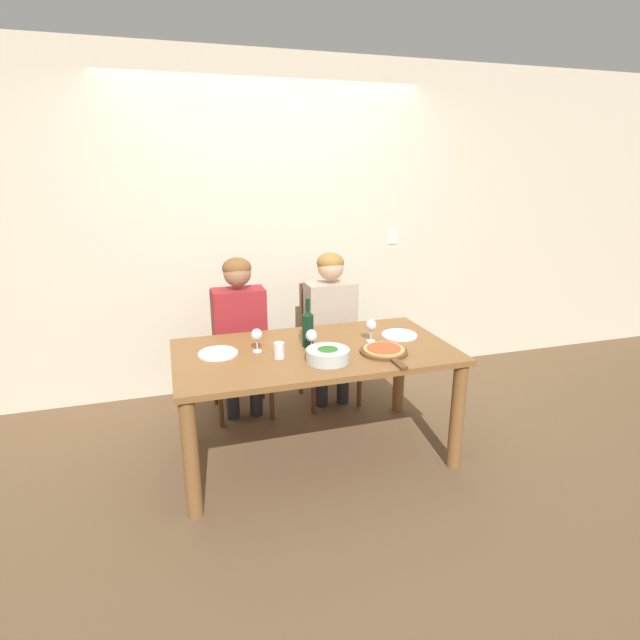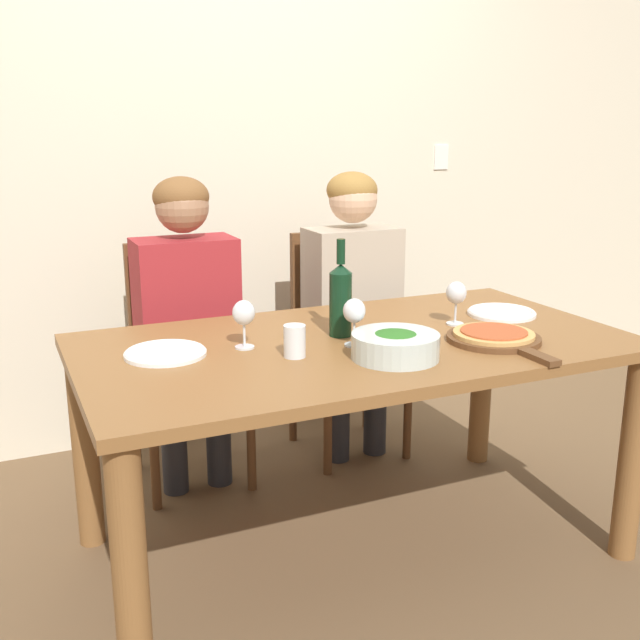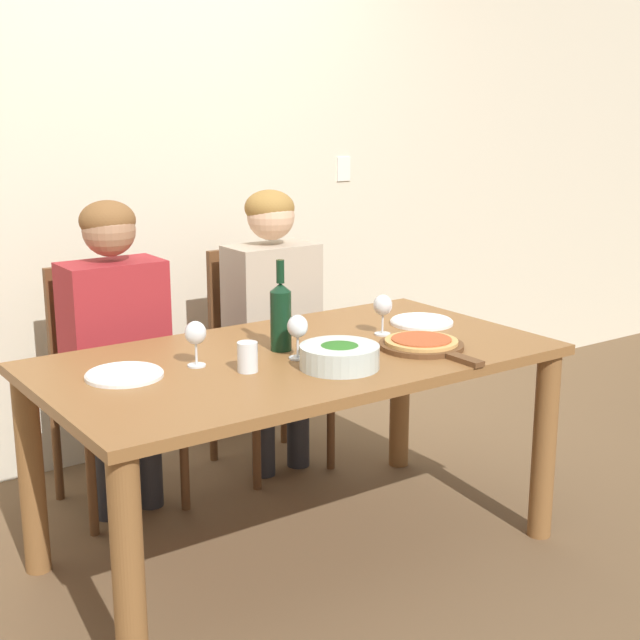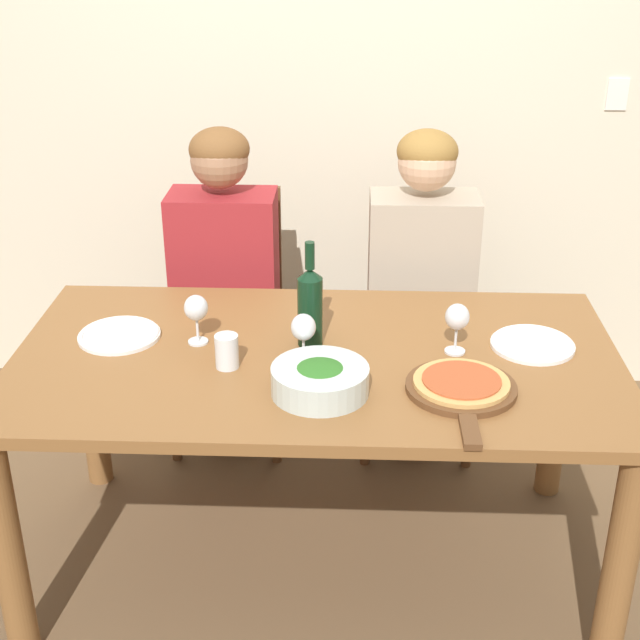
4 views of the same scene
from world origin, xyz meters
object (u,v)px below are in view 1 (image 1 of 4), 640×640
(wine_glass_right, at_px, (371,326))
(broccoli_bowl, at_px, (328,355))
(person_man, at_px, (331,315))
(pizza_on_board, at_px, (384,351))
(wine_glass_centre, at_px, (311,337))
(dinner_plate_right, at_px, (399,335))
(chair_right, at_px, (326,338))
(person_woman, at_px, (240,323))
(chair_left, at_px, (239,347))
(dinner_plate_left, at_px, (218,353))
(wine_glass_left, at_px, (257,336))
(water_tumbler, at_px, (279,351))
(wine_bottle, at_px, (308,327))

(wine_glass_right, bearing_deg, broccoli_bowl, -146.66)
(broccoli_bowl, bearing_deg, person_man, 70.40)
(broccoli_bowl, xyz_separation_m, pizza_on_board, (0.37, 0.02, -0.02))
(pizza_on_board, relative_size, wine_glass_centre, 2.89)
(dinner_plate_right, bearing_deg, wine_glass_right, -169.50)
(chair_right, xyz_separation_m, person_woman, (-0.71, -0.11, 0.23))
(chair_left, height_order, person_woman, person_woman)
(dinner_plate_left, height_order, wine_glass_left, wine_glass_left)
(chair_left, height_order, broccoli_bowl, chair_left)
(chair_right, distance_m, dinner_plate_right, 0.83)
(dinner_plate_left, xyz_separation_m, pizza_on_board, (0.99, -0.28, 0.01))
(water_tumbler, bearing_deg, wine_glass_centre, 8.11)
(chair_right, relative_size, wine_glass_centre, 6.33)
(wine_bottle, bearing_deg, dinner_plate_right, 0.44)
(dinner_plate_right, bearing_deg, wine_glass_centre, -169.07)
(person_man, bearing_deg, dinner_plate_right, -65.79)
(wine_bottle, bearing_deg, dinner_plate_left, 178.42)
(wine_glass_left, bearing_deg, pizza_on_board, -19.35)
(person_man, relative_size, pizza_on_board, 2.81)
(chair_left, xyz_separation_m, pizza_on_board, (0.76, -1.01, 0.25))
(chair_left, relative_size, dinner_plate_right, 3.93)
(person_woman, xyz_separation_m, wine_bottle, (0.34, -0.63, 0.13))
(person_woman, xyz_separation_m, wine_glass_centre, (0.33, -0.75, 0.11))
(wine_bottle, distance_m, wine_glass_left, 0.33)
(dinner_plate_left, bearing_deg, dinner_plate_right, -0.50)
(wine_glass_centre, height_order, water_tumbler, wine_glass_centre)
(person_man, xyz_separation_m, wine_bottle, (-0.37, -0.63, 0.13))
(wine_bottle, xyz_separation_m, wine_glass_centre, (-0.01, -0.12, -0.02))
(person_man, relative_size, dinner_plate_right, 5.03)
(chair_right, distance_m, pizza_on_board, 1.05)
(person_man, bearing_deg, person_woman, 180.00)
(person_man, distance_m, wine_glass_centre, 0.85)
(person_woman, height_order, water_tumbler, person_woman)
(person_woman, xyz_separation_m, pizza_on_board, (0.76, -0.90, 0.02))
(wine_bottle, distance_m, broccoli_bowl, 0.30)
(water_tumbler, bearing_deg, dinner_plate_left, 154.08)
(chair_left, distance_m, dinner_plate_right, 1.26)
(broccoli_bowl, bearing_deg, wine_glass_right, 33.34)
(person_man, height_order, dinner_plate_left, person_man)
(pizza_on_board, xyz_separation_m, water_tumbler, (-0.64, 0.12, 0.03))
(chair_left, relative_size, wine_bottle, 3.02)
(wine_bottle, bearing_deg, broccoli_bowl, -81.94)
(chair_left, height_order, pizza_on_board, chair_left)
(wine_bottle, distance_m, dinner_plate_left, 0.58)
(wine_glass_left, height_order, water_tumbler, wine_glass_left)
(chair_left, bearing_deg, dinner_plate_right, -36.73)
(wine_glass_right, bearing_deg, wine_glass_left, 177.65)
(broccoli_bowl, xyz_separation_m, water_tumbler, (-0.26, 0.13, 0.01))
(chair_left, xyz_separation_m, wine_glass_centre, (0.33, -0.87, 0.34))
(person_man, bearing_deg, chair_left, 170.85)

